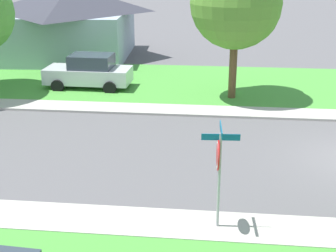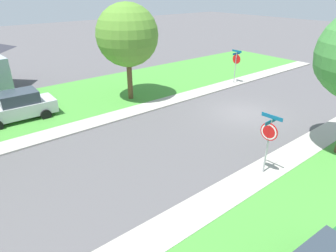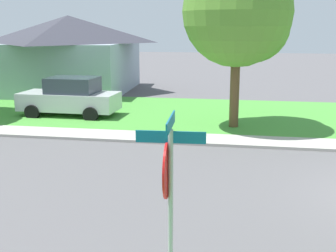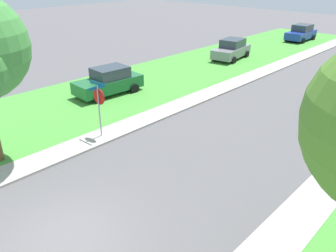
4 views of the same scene
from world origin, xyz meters
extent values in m
plane|color=#565456|center=(0.00, 0.00, 0.00)|extent=(120.00, 120.00, 0.00)
cube|color=#ADA89E|center=(-4.70, 12.00, 0.05)|extent=(1.40, 56.00, 0.10)
cube|color=#479338|center=(-9.40, 12.00, 0.04)|extent=(8.00, 56.00, 0.08)
cylinder|color=#9E9EA3|center=(-4.71, 4.74, 1.30)|extent=(0.07, 0.07, 2.60)
cylinder|color=red|center=(-4.72, 4.79, 2.05)|extent=(0.76, 0.07, 0.76)
cylinder|color=white|center=(-4.72, 4.81, 2.05)|extent=(0.67, 0.04, 0.67)
cylinder|color=red|center=(-4.72, 4.81, 2.05)|extent=(0.55, 0.04, 0.55)
cube|color=#0F5B84|center=(-4.71, 4.74, 2.69)|extent=(0.92, 0.07, 0.16)
cube|color=#0F5B84|center=(-4.71, 4.74, 2.50)|extent=(0.07, 0.92, 0.16)
cube|color=#1E389E|center=(-7.96, 33.86, 0.70)|extent=(1.81, 4.30, 0.76)
cube|color=#2D3842|center=(-7.96, 34.06, 1.42)|extent=(1.60, 2.10, 0.68)
cylinder|color=black|center=(-7.05, 32.53, 0.32)|extent=(0.24, 0.64, 0.64)
cylinder|color=black|center=(-8.85, 32.53, 0.32)|extent=(0.24, 0.64, 0.64)
cylinder|color=black|center=(-7.06, 35.20, 0.32)|extent=(0.24, 0.64, 0.64)
cylinder|color=black|center=(-8.86, 35.19, 0.32)|extent=(0.24, 0.64, 0.64)
cube|color=#1E6033|center=(-9.26, 8.69, 0.70)|extent=(2.06, 4.40, 0.76)
cube|color=#2D3842|center=(-9.24, 8.89, 1.42)|extent=(1.73, 2.19, 0.68)
cylinder|color=black|center=(-8.44, 7.31, 0.32)|extent=(0.28, 0.65, 0.64)
cylinder|color=black|center=(-10.24, 7.42, 0.32)|extent=(0.28, 0.65, 0.64)
cylinder|color=black|center=(-8.28, 9.97, 0.32)|extent=(0.28, 0.65, 0.64)
cylinder|color=black|center=(-10.07, 10.08, 0.32)|extent=(0.28, 0.65, 0.64)
cube|color=gray|center=(-8.82, 21.72, 0.70)|extent=(2.40, 4.51, 0.76)
cube|color=#2D3842|center=(-8.85, 21.92, 1.42)|extent=(1.89, 2.31, 0.68)
cylinder|color=black|center=(-7.74, 20.53, 0.32)|extent=(0.33, 0.67, 0.64)
cylinder|color=black|center=(-9.52, 20.27, 0.32)|extent=(0.33, 0.67, 0.64)
cylinder|color=black|center=(-8.13, 23.17, 0.32)|extent=(0.33, 0.67, 0.64)
cylinder|color=black|center=(-9.91, 22.91, 0.32)|extent=(0.33, 0.67, 0.64)
camera|label=1|loc=(-15.32, 4.86, 6.61)|focal=51.36mm
camera|label=2|loc=(-10.45, 14.64, 7.36)|focal=31.51mm
camera|label=3|loc=(-10.13, 3.83, 3.89)|focal=46.77mm
camera|label=4|loc=(7.64, -3.68, 7.40)|focal=36.53mm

